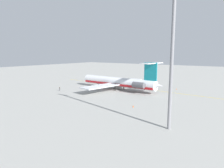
% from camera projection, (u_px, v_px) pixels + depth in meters
% --- Properties ---
extents(ground, '(349.25, 349.25, 0.00)m').
position_uv_depth(ground, '(126.00, 85.00, 97.54)').
color(ground, '#9E9E99').
extents(main_jetliner, '(41.04, 36.38, 11.95)m').
position_uv_depth(main_jetliner, '(120.00, 82.00, 85.29)').
color(main_jetliner, silver).
rests_on(main_jetliner, ground).
extents(ground_crew_near_nose, '(0.27, 0.40, 1.68)m').
position_uv_depth(ground_crew_near_nose, '(60.00, 88.00, 82.65)').
color(ground_crew_near_nose, black).
rests_on(ground_crew_near_nose, ground).
extents(ground_crew_near_tail, '(0.41, 0.29, 1.79)m').
position_uv_depth(ground_crew_near_tail, '(112.00, 78.00, 116.58)').
color(ground_crew_near_tail, black).
rests_on(ground_crew_near_tail, ground).
extents(safety_cone_nose, '(0.40, 0.40, 0.55)m').
position_uv_depth(safety_cone_nose, '(103.00, 81.00, 108.97)').
color(safety_cone_nose, '#EA590F').
rests_on(safety_cone_nose, ground).
extents(safety_cone_wingtip, '(0.40, 0.40, 0.55)m').
position_uv_depth(safety_cone_wingtip, '(133.00, 106.00, 57.94)').
color(safety_cone_wingtip, '#EA590F').
rests_on(safety_cone_wingtip, ground).
extents(safety_cone_tail, '(0.40, 0.40, 0.55)m').
position_uv_depth(safety_cone_tail, '(176.00, 89.00, 86.00)').
color(safety_cone_tail, '#EA590F').
rests_on(safety_cone_tail, ground).
extents(taxiway_centreline, '(81.24, 6.39, 0.01)m').
position_uv_depth(taxiway_centreline, '(127.00, 87.00, 92.99)').
color(taxiway_centreline, gold).
rests_on(taxiway_centreline, ground).
extents(light_mast, '(4.00, 0.70, 26.62)m').
position_uv_depth(light_mast, '(172.00, 58.00, 39.29)').
color(light_mast, slate).
rests_on(light_mast, ground).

